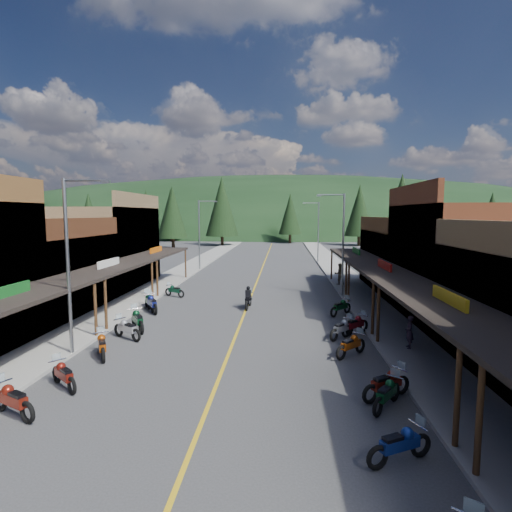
% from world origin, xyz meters
% --- Properties ---
extents(ground, '(220.00, 220.00, 0.00)m').
position_xyz_m(ground, '(0.00, 0.00, 0.00)').
color(ground, '#38383A').
rests_on(ground, ground).
extents(centerline, '(0.15, 90.00, 0.01)m').
position_xyz_m(centerline, '(0.00, 20.00, 0.01)').
color(centerline, gold).
rests_on(centerline, ground).
extents(sidewalk_west, '(3.40, 94.00, 0.15)m').
position_xyz_m(sidewalk_west, '(-8.70, 20.00, 0.07)').
color(sidewalk_west, gray).
rests_on(sidewalk_west, ground).
extents(sidewalk_east, '(3.40, 94.00, 0.15)m').
position_xyz_m(sidewalk_east, '(8.70, 20.00, 0.07)').
color(sidewalk_east, gray).
rests_on(sidewalk_east, ground).
extents(shop_west_2, '(10.90, 9.00, 6.20)m').
position_xyz_m(shop_west_2, '(-13.75, 1.70, 2.53)').
color(shop_west_2, '#3F2111').
rests_on(shop_west_2, ground).
extents(shop_west_3, '(10.90, 10.20, 8.20)m').
position_xyz_m(shop_west_3, '(-13.78, 11.30, 3.52)').
color(shop_west_3, brown).
rests_on(shop_west_3, ground).
extents(shop_east_2, '(10.90, 9.00, 8.20)m').
position_xyz_m(shop_east_2, '(13.78, 1.70, 3.52)').
color(shop_east_2, '#562B19').
rests_on(shop_east_2, ground).
extents(shop_east_3, '(10.90, 10.20, 6.20)m').
position_xyz_m(shop_east_3, '(13.75, 11.30, 2.53)').
color(shop_east_3, '#4C2D16').
rests_on(shop_east_3, ground).
extents(streetlight_0, '(2.16, 0.18, 8.00)m').
position_xyz_m(streetlight_0, '(-6.95, -6.00, 4.46)').
color(streetlight_0, gray).
rests_on(streetlight_0, ground).
extents(streetlight_1, '(2.16, 0.18, 8.00)m').
position_xyz_m(streetlight_1, '(-6.95, 22.00, 4.46)').
color(streetlight_1, gray).
rests_on(streetlight_1, ground).
extents(streetlight_2, '(2.16, 0.18, 8.00)m').
position_xyz_m(streetlight_2, '(6.95, 8.00, 4.46)').
color(streetlight_2, gray).
rests_on(streetlight_2, ground).
extents(streetlight_3, '(2.16, 0.18, 8.00)m').
position_xyz_m(streetlight_3, '(6.95, 30.00, 4.46)').
color(streetlight_3, gray).
rests_on(streetlight_3, ground).
extents(ridge_hill, '(310.00, 140.00, 60.00)m').
position_xyz_m(ridge_hill, '(0.00, 135.00, 0.00)').
color(ridge_hill, black).
rests_on(ridge_hill, ground).
extents(pine_0, '(5.04, 5.04, 11.00)m').
position_xyz_m(pine_0, '(-40.00, 62.00, 6.48)').
color(pine_0, black).
rests_on(pine_0, ground).
extents(pine_1, '(5.88, 5.88, 12.50)m').
position_xyz_m(pine_1, '(-24.00, 70.00, 7.24)').
color(pine_1, black).
rests_on(pine_1, ground).
extents(pine_2, '(6.72, 6.72, 14.00)m').
position_xyz_m(pine_2, '(-10.00, 58.00, 7.99)').
color(pine_2, black).
rests_on(pine_2, ground).
extents(pine_3, '(5.04, 5.04, 11.00)m').
position_xyz_m(pine_3, '(4.00, 66.00, 6.48)').
color(pine_3, black).
rests_on(pine_3, ground).
extents(pine_4, '(5.88, 5.88, 12.50)m').
position_xyz_m(pine_4, '(18.00, 60.00, 7.24)').
color(pine_4, black).
rests_on(pine_4, ground).
extents(pine_5, '(6.72, 6.72, 14.00)m').
position_xyz_m(pine_5, '(34.00, 72.00, 7.99)').
color(pine_5, black).
rests_on(pine_5, ground).
extents(pine_6, '(5.04, 5.04, 11.00)m').
position_xyz_m(pine_6, '(46.00, 64.00, 6.48)').
color(pine_6, black).
rests_on(pine_6, ground).
extents(pine_7, '(5.88, 5.88, 12.50)m').
position_xyz_m(pine_7, '(-32.00, 76.00, 7.24)').
color(pine_7, black).
rests_on(pine_7, ground).
extents(pine_8, '(4.48, 4.48, 10.00)m').
position_xyz_m(pine_8, '(-22.00, 40.00, 5.98)').
color(pine_8, black).
rests_on(pine_8, ground).
extents(pine_9, '(4.93, 4.93, 10.80)m').
position_xyz_m(pine_9, '(24.00, 45.00, 6.38)').
color(pine_9, black).
rests_on(pine_9, ground).
extents(pine_10, '(5.38, 5.38, 11.60)m').
position_xyz_m(pine_10, '(-18.00, 50.00, 6.78)').
color(pine_10, black).
rests_on(pine_10, ground).
extents(pine_11, '(5.82, 5.82, 12.40)m').
position_xyz_m(pine_11, '(20.00, 38.00, 7.19)').
color(pine_11, black).
rests_on(pine_11, ground).
extents(bike_west_3, '(2.27, 1.61, 1.24)m').
position_xyz_m(bike_west_3, '(-6.04, -11.50, 0.62)').
color(bike_west_3, maroon).
rests_on(bike_west_3, ground).
extents(bike_west_4, '(1.97, 1.81, 1.15)m').
position_xyz_m(bike_west_4, '(-5.57, -9.37, 0.57)').
color(bike_west_4, maroon).
rests_on(bike_west_4, ground).
extents(bike_west_5, '(1.63, 2.20, 1.21)m').
position_xyz_m(bike_west_5, '(-5.62, -6.14, 0.61)').
color(bike_west_5, '#A3420B').
rests_on(bike_west_5, ground).
extents(bike_west_6, '(2.15, 1.76, 1.21)m').
position_xyz_m(bike_west_6, '(-5.51, -3.50, 0.61)').
color(bike_west_6, '#9F9EA3').
rests_on(bike_west_6, ground).
extents(bike_west_7, '(1.94, 2.39, 1.34)m').
position_xyz_m(bike_west_7, '(-5.52, -1.99, 0.67)').
color(bike_west_7, '#0A361C').
rests_on(bike_west_7, ground).
extents(bike_west_8, '(1.88, 2.35, 1.31)m').
position_xyz_m(bike_west_8, '(-6.08, 2.14, 0.66)').
color(bike_west_8, navy).
rests_on(bike_west_8, ground).
extents(bike_west_9, '(1.85, 2.36, 1.31)m').
position_xyz_m(bike_west_9, '(-6.45, 2.74, 0.66)').
color(bike_west_9, '#0C3E21').
rests_on(bike_west_9, ground).
extents(bike_west_10, '(1.98, 1.48, 1.09)m').
position_xyz_m(bike_west_10, '(-5.95, 7.10, 0.55)').
color(bike_west_10, '#0B3B27').
rests_on(bike_west_10, ground).
extents(bike_east_2, '(2.07, 1.47, 1.13)m').
position_xyz_m(bike_east_2, '(5.52, -13.08, 0.57)').
color(bike_east_2, navy).
rests_on(bike_east_2, ground).
extents(bike_east_3, '(1.70, 1.97, 1.12)m').
position_xyz_m(bike_east_3, '(5.95, -10.12, 0.56)').
color(bike_east_3, '#0C401C').
rests_on(bike_east_3, ground).
extents(bike_east_4, '(2.16, 1.71, 1.20)m').
position_xyz_m(bike_east_4, '(6.11, -9.41, 0.60)').
color(bike_east_4, maroon).
rests_on(bike_east_4, ground).
extents(bike_east_5, '(1.92, 1.92, 1.17)m').
position_xyz_m(bike_east_5, '(5.58, -5.24, 0.58)').
color(bike_east_5, '#A3430B').
rests_on(bike_east_5, ground).
extents(bike_east_6, '(1.85, 1.98, 1.16)m').
position_xyz_m(bike_east_6, '(5.56, -2.60, 0.58)').
color(bike_east_6, '#9C9CA1').
rests_on(bike_east_6, ground).
extents(bike_east_7, '(2.02, 1.95, 1.20)m').
position_xyz_m(bike_east_7, '(6.36, -1.91, 0.60)').
color(bike_east_7, maroon).
rests_on(bike_east_7, ground).
extents(bike_east_8, '(1.92, 2.01, 1.19)m').
position_xyz_m(bike_east_8, '(6.18, 2.21, 0.60)').
color(bike_east_8, '#0C4019').
rests_on(bike_east_8, ground).
extents(rider_on_bike, '(0.83, 2.14, 1.60)m').
position_xyz_m(rider_on_bike, '(0.14, 3.66, 0.64)').
color(rider_on_bike, black).
rests_on(rider_on_bike, ground).
extents(pedestrian_east_a, '(0.41, 0.59, 1.56)m').
position_xyz_m(pedestrian_east_a, '(8.44, -4.31, 0.93)').
color(pedestrian_east_a, '#2D2131').
rests_on(pedestrian_east_a, sidewalk_east).
extents(pedestrian_east_b, '(1.03, 0.74, 1.92)m').
position_xyz_m(pedestrian_east_b, '(7.53, 12.77, 1.11)').
color(pedestrian_east_b, brown).
rests_on(pedestrian_east_b, sidewalk_east).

